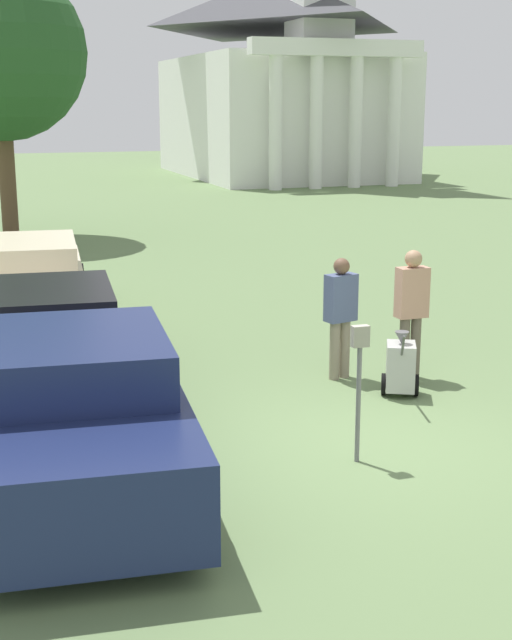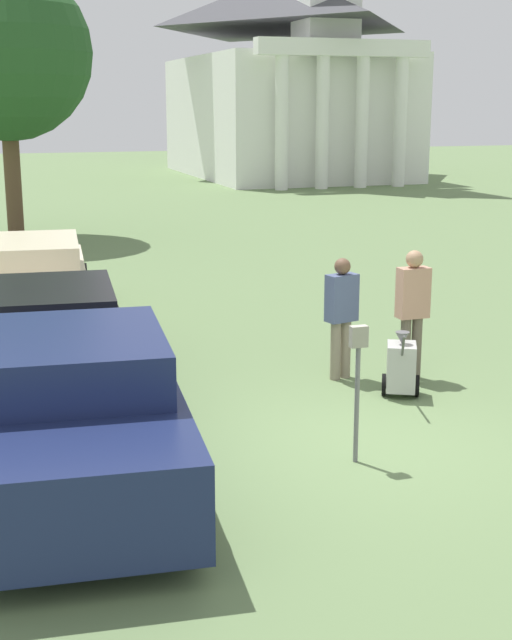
% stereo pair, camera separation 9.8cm
% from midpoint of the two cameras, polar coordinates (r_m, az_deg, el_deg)
% --- Properties ---
extents(ground_plane, '(120.00, 120.00, 0.00)m').
position_cam_midpoint_polar(ground_plane, '(9.94, 6.19, -7.93)').
color(ground_plane, '#607A4C').
extents(parked_car_navy, '(2.40, 5.00, 1.54)m').
position_cam_midpoint_polar(parked_car_navy, '(8.95, -11.65, -5.65)').
color(parked_car_navy, '#19234C').
rests_on(parked_car_navy, ground_plane).
extents(parked_car_black, '(2.39, 5.14, 1.38)m').
position_cam_midpoint_polar(parked_car_black, '(11.95, -13.46, -1.21)').
color(parked_car_black, black).
rests_on(parked_car_black, ground_plane).
extents(parked_car_cream, '(2.42, 5.45, 1.45)m').
position_cam_midpoint_polar(parked_car_cream, '(15.54, -14.72, 2.23)').
color(parked_car_cream, beige).
rests_on(parked_car_cream, ground_plane).
extents(parking_meter, '(0.18, 0.09, 1.47)m').
position_cam_midpoint_polar(parking_meter, '(9.17, 6.32, -3.11)').
color(parking_meter, slate).
rests_on(parking_meter, ground_plane).
extents(person_worker, '(0.46, 0.32, 1.66)m').
position_cam_midpoint_polar(person_worker, '(11.98, 5.20, 0.58)').
color(person_worker, gray).
rests_on(person_worker, ground_plane).
extents(person_supervisor, '(0.42, 0.23, 1.77)m').
position_cam_midpoint_polar(person_supervisor, '(12.09, 9.69, 0.90)').
color(person_supervisor, '#665B4C').
rests_on(person_supervisor, ground_plane).
extents(equipment_cart, '(0.62, 0.97, 1.00)m').
position_cam_midpoint_polar(equipment_cart, '(11.51, 9.00, -2.94)').
color(equipment_cart, '#B2B2AD').
rests_on(equipment_cart, ground_plane).
extents(church, '(9.39, 14.81, 24.51)m').
position_cam_midpoint_polar(church, '(45.85, 1.59, 16.29)').
color(church, white).
rests_on(church, ground_plane).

